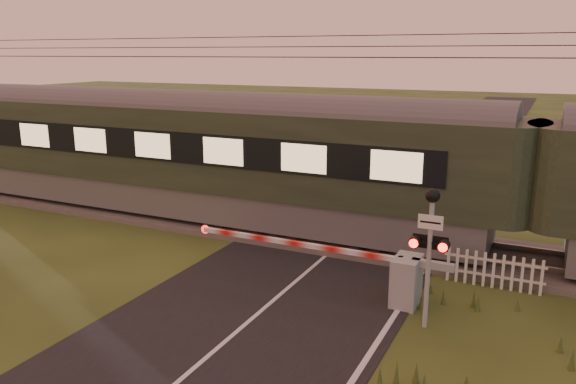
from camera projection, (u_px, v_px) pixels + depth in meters
The scene contains 8 objects.
ground at pixel (239, 331), 11.68m from camera, with size 160.00×160.00×0.00m, color #2E3B16.
road at pixel (234, 335), 11.47m from camera, with size 6.00×140.00×0.03m.
track_bed at pixel (345, 238), 17.36m from camera, with size 140.00×3.40×0.39m.
overhead_wires at pixel (350, 49), 15.99m from camera, with size 120.00×0.62×0.62m.
train at pixel (534, 183), 14.65m from camera, with size 43.85×3.02×4.09m.
boom_gate at pixel (394, 276), 12.87m from camera, with size 6.59×0.88×1.17m.
crossing_signal at pixel (430, 234), 11.35m from camera, with size 0.76×0.34×3.00m.
picket_fence at pixel (494, 270), 13.72m from camera, with size 2.39×0.07×0.89m.
Camera 1 is at (5.50, -9.16, 5.62)m, focal length 35.00 mm.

